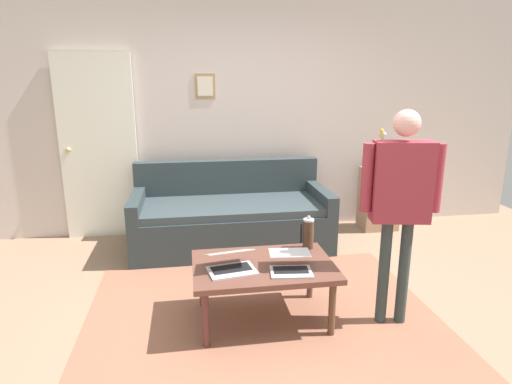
% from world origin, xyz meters
% --- Properties ---
extents(ground_plane, '(7.68, 7.68, 0.00)m').
position_xyz_m(ground_plane, '(0.00, 0.00, 0.00)').
color(ground_plane, '#98775E').
extents(area_rug, '(2.66, 2.36, 0.01)m').
position_xyz_m(area_rug, '(0.11, 0.07, 0.00)').
color(area_rug, '#945F48').
rests_on(area_rug, ground_plane).
extents(back_wall, '(7.04, 0.11, 2.70)m').
position_xyz_m(back_wall, '(0.00, -2.20, 1.35)').
color(back_wall, beige).
rests_on(back_wall, ground_plane).
extents(interior_door, '(0.82, 0.09, 2.05)m').
position_xyz_m(interior_door, '(1.60, -2.11, 1.02)').
color(interior_door, white).
rests_on(interior_door, ground_plane).
extents(couch, '(2.07, 0.93, 0.88)m').
position_xyz_m(couch, '(0.19, -1.59, 0.30)').
color(couch, '#2E383B').
rests_on(couch, ground_plane).
extents(coffee_table, '(1.03, 0.70, 0.45)m').
position_xyz_m(coffee_table, '(0.11, -0.03, 0.41)').
color(coffee_table, brown).
rests_on(coffee_table, ground_plane).
extents(laptop_left, '(0.32, 0.33, 0.12)m').
position_xyz_m(laptop_left, '(-0.06, 0.11, 0.50)').
color(laptop_left, silver).
rests_on(laptop_left, coffee_table).
extents(laptop_center, '(0.37, 0.35, 0.16)m').
position_xyz_m(laptop_center, '(0.36, 0.03, 0.50)').
color(laptop_center, silver).
rests_on(laptop_center, coffee_table).
extents(french_press, '(0.11, 0.09, 0.27)m').
position_xyz_m(french_press, '(-0.29, -0.28, 0.58)').
color(french_press, '#4C3323').
rests_on(french_press, coffee_table).
extents(side_shelf, '(0.42, 0.32, 0.75)m').
position_xyz_m(side_shelf, '(-1.62, -1.85, 0.37)').
color(side_shelf, tan).
rests_on(side_shelf, ground_plane).
extents(flower_vase, '(0.10, 0.10, 0.47)m').
position_xyz_m(flower_vase, '(-1.62, -1.85, 0.93)').
color(flower_vase, '#444A84').
rests_on(flower_vase, side_shelf).
extents(person_standing, '(0.56, 0.25, 1.57)m').
position_xyz_m(person_standing, '(-0.83, 0.15, 1.01)').
color(person_standing, '#333E3E').
rests_on(person_standing, ground_plane).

